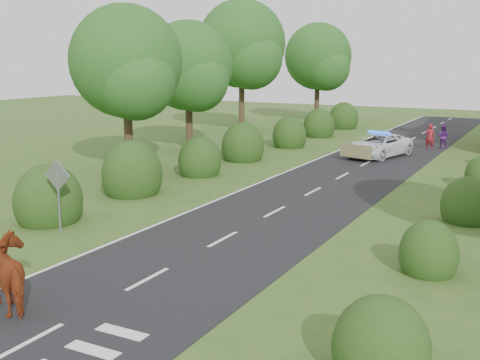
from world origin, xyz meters
The scene contains 14 objects.
ground centered at (0.00, 0.00, 0.00)m, with size 120.00×120.00×0.00m, color #31561F.
road centered at (0.00, 15.00, 0.01)m, with size 6.00×70.00×0.02m, color black.
road_markings centered at (-1.60, 12.93, 0.03)m, with size 4.96×70.00×0.01m.
hedgerow_left centered at (-6.51, 11.69, 0.75)m, with size 2.75×50.41×3.00m.
hedgerow_right centered at (6.60, 11.21, 0.55)m, with size 2.10×45.78×2.10m.
tree_left_a centered at (-9.75, 11.86, 5.34)m, with size 5.74×5.60×8.38m.
tree_left_b centered at (-11.25, 19.86, 5.04)m, with size 5.74×5.60×8.07m.
tree_left_c centered at (-12.70, 29.83, 6.53)m, with size 6.97×6.80×10.22m.
tree_left_d centered at (-10.23, 39.85, 5.64)m, with size 6.15×6.00×8.89m.
road_sign centered at (-5.00, 2.00, 1.65)m, with size 1.06×0.08×2.53m.
cow centered at (-1.57, -2.89, 0.71)m, with size 1.06×2.01×1.43m, color maroon.
police_van centered at (-0.07, 22.73, 0.68)m, with size 3.44×5.35×1.51m.
pedestrian_red centered at (2.03, 27.25, 0.81)m, with size 0.59×0.39×1.62m, color maroon.
pedestrian_purple centered at (2.70, 27.99, 0.77)m, with size 0.75×0.58×1.53m, color #4F1F6B.
Camera 1 is at (9.15, -12.07, 5.71)m, focal length 45.00 mm.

